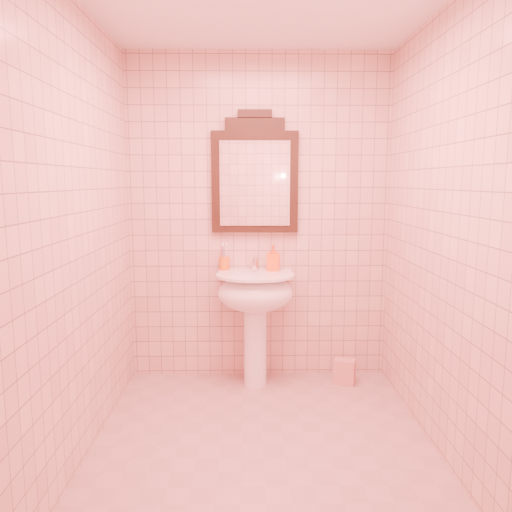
{
  "coord_description": "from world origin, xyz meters",
  "views": [
    {
      "loc": [
        -0.09,
        -2.75,
        1.54
      ],
      "look_at": [
        -0.03,
        0.55,
        1.05
      ],
      "focal_mm": 35.0,
      "sensor_mm": 36.0,
      "label": 1
    }
  ],
  "objects_px": {
    "pedestal_sink": "(255,301)",
    "mirror": "(255,177)",
    "towel": "(345,372)",
    "toothbrush_cup": "(224,263)",
    "soap_dispenser": "(273,258)"
  },
  "relations": [
    {
      "from": "towel",
      "to": "toothbrush_cup",
      "type": "bearing_deg",
      "value": 170.19
    },
    {
      "from": "pedestal_sink",
      "to": "mirror",
      "type": "distance_m",
      "value": 0.94
    },
    {
      "from": "toothbrush_cup",
      "to": "towel",
      "type": "distance_m",
      "value": 1.25
    },
    {
      "from": "mirror",
      "to": "soap_dispenser",
      "type": "relative_size",
      "value": 4.57
    },
    {
      "from": "soap_dispenser",
      "to": "towel",
      "type": "relative_size",
      "value": 1.06
    },
    {
      "from": "mirror",
      "to": "toothbrush_cup",
      "type": "xyz_separation_m",
      "value": [
        -0.24,
        -0.02,
        -0.66
      ]
    },
    {
      "from": "pedestal_sink",
      "to": "towel",
      "type": "xyz_separation_m",
      "value": [
        0.69,
        0.02,
        -0.57
      ]
    },
    {
      "from": "pedestal_sink",
      "to": "soap_dispenser",
      "type": "height_order",
      "value": "soap_dispenser"
    },
    {
      "from": "toothbrush_cup",
      "to": "soap_dispenser",
      "type": "bearing_deg",
      "value": -6.96
    },
    {
      "from": "pedestal_sink",
      "to": "towel",
      "type": "relative_size",
      "value": 4.57
    },
    {
      "from": "toothbrush_cup",
      "to": "towel",
      "type": "xyz_separation_m",
      "value": [
        0.92,
        -0.16,
        -0.82
      ]
    },
    {
      "from": "soap_dispenser",
      "to": "pedestal_sink",
      "type": "bearing_deg",
      "value": -126.65
    },
    {
      "from": "pedestal_sink",
      "to": "mirror",
      "type": "height_order",
      "value": "mirror"
    },
    {
      "from": "pedestal_sink",
      "to": "toothbrush_cup",
      "type": "distance_m",
      "value": 0.39
    },
    {
      "from": "pedestal_sink",
      "to": "mirror",
      "type": "xyz_separation_m",
      "value": [
        0.0,
        0.2,
        0.91
      ]
    }
  ]
}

